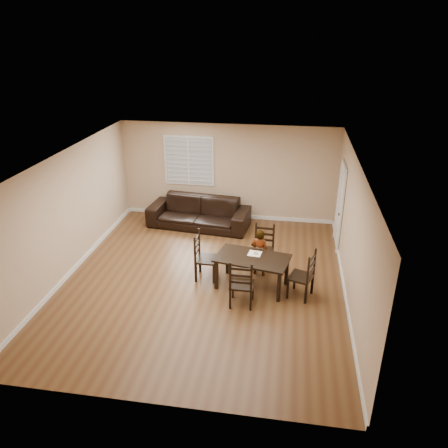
{
  "coord_description": "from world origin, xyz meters",
  "views": [
    {
      "loc": [
        1.72,
        -8.02,
        5.06
      ],
      "look_at": [
        0.31,
        0.81,
        1.0
      ],
      "focal_mm": 35.0,
      "sensor_mm": 36.0,
      "label": 1
    }
  ],
  "objects": [
    {
      "name": "donut",
      "position": [
        1.11,
        0.06,
        0.72
      ],
      "size": [
        0.1,
        0.1,
        0.03
      ],
      "color": "gold",
      "rests_on": "napkin"
    },
    {
      "name": "dining_table",
      "position": [
        1.05,
        -0.1,
        0.61
      ],
      "size": [
        1.63,
        1.12,
        0.7
      ],
      "rotation": [
        0.0,
        0.0,
        -0.2
      ],
      "color": "black",
      "rests_on": "ground"
    },
    {
      "name": "child",
      "position": [
        1.16,
        0.44,
        0.54
      ],
      "size": [
        0.44,
        0.34,
        1.09
      ],
      "primitive_type": "imported",
      "rotation": [
        0.0,
        0.0,
        2.94
      ],
      "color": "gray",
      "rests_on": "ground"
    },
    {
      "name": "napkin",
      "position": [
        1.09,
        0.07,
        0.7
      ],
      "size": [
        0.3,
        0.3,
        0.0
      ],
      "primitive_type": "cube",
      "rotation": [
        0.0,
        0.0,
        -0.14
      ],
      "color": "beige",
      "rests_on": "dining_table"
    },
    {
      "name": "chair_left",
      "position": [
        -0.09,
        0.11,
        0.49
      ],
      "size": [
        0.46,
        0.49,
        1.07
      ],
      "rotation": [
        0.0,
        0.0,
        1.56
      ],
      "color": "black",
      "rests_on": "ground"
    },
    {
      "name": "ground",
      "position": [
        0.0,
        0.0,
        0.0
      ],
      "size": [
        7.0,
        7.0,
        0.0
      ],
      "primitive_type": "plane",
      "color": "brown",
      "rests_on": "ground"
    },
    {
      "name": "room",
      "position": [
        0.04,
        0.18,
        1.81
      ],
      "size": [
        6.04,
        7.04,
        2.72
      ],
      "color": "tan",
      "rests_on": "ground"
    },
    {
      "name": "chair_near",
      "position": [
        1.23,
        0.85,
        0.47
      ],
      "size": [
        0.49,
        0.46,
        1.03
      ],
      "rotation": [
        0.0,
        0.0,
        -0.06
      ],
      "color": "black",
      "rests_on": "ground"
    },
    {
      "name": "sofa",
      "position": [
        -0.69,
        2.75,
        0.4
      ],
      "size": [
        2.83,
        1.36,
        0.8
      ],
      "primitive_type": "imported",
      "rotation": [
        0.0,
        0.0,
        -0.11
      ],
      "color": "black",
      "rests_on": "ground"
    },
    {
      "name": "chair_far",
      "position": [
        0.92,
        -0.89,
        0.47
      ],
      "size": [
        0.46,
        0.43,
        1.03
      ],
      "rotation": [
        0.0,
        0.0,
        3.14
      ],
      "color": "black",
      "rests_on": "ground"
    },
    {
      "name": "chair_right",
      "position": [
        2.18,
        -0.34,
        0.47
      ],
      "size": [
        0.57,
        0.59,
        1.05
      ],
      "rotation": [
        0.0,
        0.0,
        -1.9
      ],
      "color": "black",
      "rests_on": "ground"
    }
  ]
}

